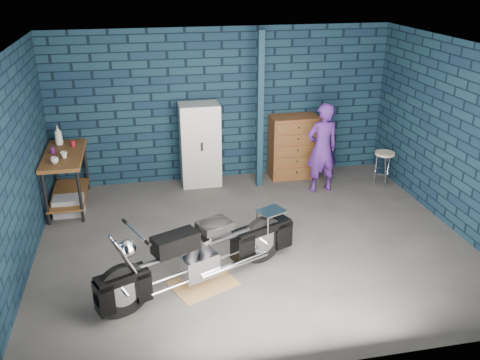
% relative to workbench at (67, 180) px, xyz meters
% --- Properties ---
extents(ground, '(6.00, 6.00, 0.00)m').
position_rel_workbench_xyz_m(ground, '(2.68, -1.75, -0.46)').
color(ground, '#504D4A').
rests_on(ground, ground).
extents(room_walls, '(6.02, 5.01, 2.71)m').
position_rel_workbench_xyz_m(room_walls, '(2.68, -1.20, 1.45)').
color(room_walls, '#0F2033').
rests_on(room_walls, ground).
extents(support_post, '(0.10, 0.10, 2.70)m').
position_rel_workbench_xyz_m(support_post, '(3.23, 0.20, 0.90)').
color(support_post, '#112837').
rests_on(support_post, ground).
extents(workbench, '(0.60, 1.40, 0.91)m').
position_rel_workbench_xyz_m(workbench, '(0.00, 0.00, 0.00)').
color(workbench, brown).
rests_on(workbench, ground).
extents(drip_mat, '(0.93, 0.83, 0.01)m').
position_rel_workbench_xyz_m(drip_mat, '(1.84, -2.63, -0.45)').
color(drip_mat, olive).
rests_on(drip_mat, ground).
extents(motorcycle, '(2.35, 1.49, 1.01)m').
position_rel_workbench_xyz_m(motorcycle, '(1.84, -2.63, 0.05)').
color(motorcycle, black).
rests_on(motorcycle, ground).
extents(person, '(0.61, 0.43, 1.56)m').
position_rel_workbench_xyz_m(person, '(4.22, -0.24, 0.33)').
color(person, '#471F75').
rests_on(person, ground).
extents(storage_bin, '(0.47, 0.33, 0.29)m').
position_rel_workbench_xyz_m(storage_bin, '(0.02, -0.32, -0.31)').
color(storage_bin, gray).
rests_on(storage_bin, ground).
extents(locker, '(0.69, 0.49, 1.47)m').
position_rel_workbench_xyz_m(locker, '(2.23, 0.48, 0.28)').
color(locker, silver).
rests_on(locker, ground).
extents(tool_chest, '(0.86, 0.48, 1.15)m').
position_rel_workbench_xyz_m(tool_chest, '(3.94, 0.48, 0.12)').
color(tool_chest, brown).
rests_on(tool_chest, ground).
extents(shop_stool, '(0.45, 0.45, 0.63)m').
position_rel_workbench_xyz_m(shop_stool, '(5.38, -0.25, -0.14)').
color(shop_stool, '#C2B393').
rests_on(shop_stool, ground).
extents(cup_a, '(0.14, 0.14, 0.09)m').
position_rel_workbench_xyz_m(cup_a, '(-0.07, -0.41, 0.50)').
color(cup_a, '#C2B393').
rests_on(cup_a, workbench).
extents(cup_b, '(0.13, 0.13, 0.10)m').
position_rel_workbench_xyz_m(cup_b, '(0.04, -0.21, 0.50)').
color(cup_b, '#C2B393').
rests_on(cup_b, workbench).
extents(mug_purple, '(0.09, 0.09, 0.10)m').
position_rel_workbench_xyz_m(mug_purple, '(-0.15, 0.02, 0.51)').
color(mug_purple, '#56175F').
rests_on(mug_purple, workbench).
extents(mug_red, '(0.10, 0.10, 0.10)m').
position_rel_workbench_xyz_m(mug_red, '(0.12, 0.32, 0.51)').
color(mug_red, maroon).
rests_on(mug_red, workbench).
extents(bottle, '(0.14, 0.14, 0.32)m').
position_rel_workbench_xyz_m(bottle, '(-0.11, 0.46, 0.62)').
color(bottle, gray).
rests_on(bottle, workbench).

